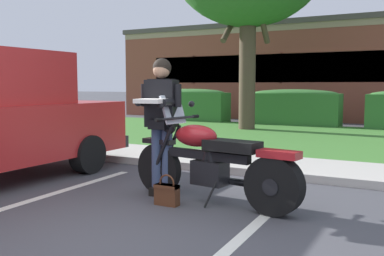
{
  "coord_description": "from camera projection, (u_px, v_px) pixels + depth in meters",
  "views": [
    {
      "loc": [
        2.57,
        -3.12,
        1.37
      ],
      "look_at": [
        0.02,
        1.6,
        0.85
      ],
      "focal_mm": 41.1,
      "sensor_mm": 36.0,
      "label": 1
    }
  ],
  "objects": [
    {
      "name": "hedge_center_left",
      "position": [
        294.0,
        107.0,
        14.68
      ],
      "size": [
        3.02,
        0.9,
        1.24
      ],
      "color": "#336B2D",
      "rests_on": "ground"
    },
    {
      "name": "concrete_walk",
      "position": [
        256.0,
        163.0,
        7.54
      ],
      "size": [
        60.0,
        1.5,
        0.08
      ],
      "primitive_type": "cube",
      "color": "#B7B2A8",
      "rests_on": "ground"
    },
    {
      "name": "stall_stripe_1",
      "position": [
        230.0,
        247.0,
        3.72
      ],
      "size": [
        0.28,
        4.4,
        0.01
      ],
      "primitive_type": "cube",
      "rotation": [
        0.0,
        0.0,
        0.04
      ],
      "color": "silver",
      "rests_on": "ground"
    },
    {
      "name": "motorcycle",
      "position": [
        217.0,
        163.0,
        5.04
      ],
      "size": [
        2.24,
        0.82,
        1.26
      ],
      "color": "black",
      "rests_on": "ground"
    },
    {
      "name": "rider_person",
      "position": [
        161.0,
        115.0,
        5.42
      ],
      "size": [
        0.53,
        0.61,
        1.7
      ],
      "color": "black",
      "rests_on": "ground"
    },
    {
      "name": "ground_plane",
      "position": [
        109.0,
        233.0,
        4.09
      ],
      "size": [
        140.0,
        140.0,
        0.0
      ],
      "primitive_type": "plane",
      "color": "#424247"
    },
    {
      "name": "hedge_left",
      "position": [
        190.0,
        104.0,
        16.54
      ],
      "size": [
        2.93,
        0.9,
        1.24
      ],
      "color": "#336B2D",
      "rests_on": "ground"
    },
    {
      "name": "grass_lawn",
      "position": [
        313.0,
        138.0,
        11.16
      ],
      "size": [
        60.0,
        6.76,
        0.06
      ],
      "primitive_type": "cube",
      "color": "#3D752D",
      "rests_on": "ground"
    },
    {
      "name": "stall_stripe_0",
      "position": [
        12.0,
        206.0,
        5.0
      ],
      "size": [
        0.28,
        4.4,
        0.01
      ],
      "primitive_type": "cube",
      "rotation": [
        0.0,
        0.0,
        0.04
      ],
      "color": "silver",
      "rests_on": "ground"
    },
    {
      "name": "handbag",
      "position": [
        167.0,
        193.0,
        5.03
      ],
      "size": [
        0.28,
        0.13,
        0.36
      ],
      "color": "#562D19",
      "rests_on": "ground"
    },
    {
      "name": "curb_strip",
      "position": [
        237.0,
        170.0,
        6.79
      ],
      "size": [
        60.0,
        0.2,
        0.12
      ],
      "primitive_type": "cube",
      "color": "#B7B2A8",
      "rests_on": "ground"
    }
  ]
}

